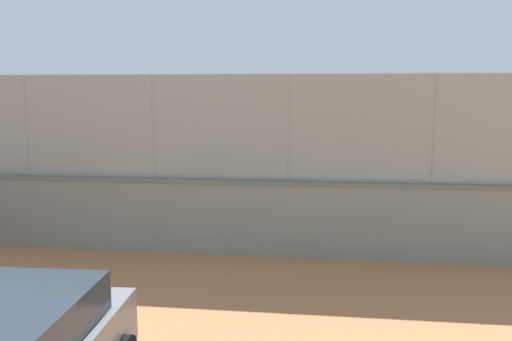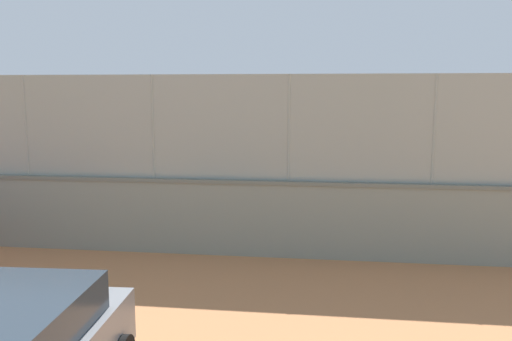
{
  "view_description": "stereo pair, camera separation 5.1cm",
  "coord_description": "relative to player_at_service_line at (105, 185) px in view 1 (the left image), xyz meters",
  "views": [
    {
      "loc": [
        -2.85,
        23.86,
        3.78
      ],
      "look_at": [
        -1.17,
        7.81,
        1.33
      ],
      "focal_mm": 37.13,
      "sensor_mm": 36.0,
      "label": 1
    },
    {
      "loc": [
        -2.9,
        23.86,
        3.78
      ],
      "look_at": [
        -1.17,
        7.81,
        1.33
      ],
      "focal_mm": 37.13,
      "sensor_mm": 36.0,
      "label": 2
    }
  ],
  "objects": [
    {
      "name": "courtside_bench",
      "position": [
        -2.3,
        2.05,
        -0.5
      ],
      "size": [
        1.61,
        0.41,
        0.87
      ],
      "color": "brown",
      "rests_on": "ground_plane"
    },
    {
      "name": "perimeter_wall",
      "position": [
        -0.97,
        3.21,
        -0.07
      ],
      "size": [
        22.38,
        0.91,
        1.77
      ],
      "color": "gray",
      "rests_on": "ground_plane"
    },
    {
      "name": "ground_plane",
      "position": [
        -3.3,
        -8.74,
        -0.96
      ],
      "size": [
        260.0,
        260.0,
        0.0
      ],
      "primitive_type": "plane",
      "color": "#B27247"
    },
    {
      "name": "sports_ball",
      "position": [
        -0.62,
        0.64,
        -0.12
      ],
      "size": [
        0.13,
        0.13,
        0.13
      ],
      "primitive_type": "sphere",
      "color": "yellow"
    },
    {
      "name": "fence_panel_on_wall",
      "position": [
        -0.97,
        3.21,
        2.0
      ],
      "size": [
        21.99,
        0.54,
        2.37
      ],
      "color": "gray",
      "rests_on": "perimeter_wall"
    },
    {
      "name": "player_at_service_line",
      "position": [
        0.0,
        0.0,
        0.0
      ],
      "size": [
        1.24,
        0.72,
        1.62
      ],
      "color": "navy",
      "rests_on": "ground_plane"
    },
    {
      "name": "player_baseline_waiting",
      "position": [
        -9.25,
        -9.95,
        0.01
      ],
      "size": [
        0.83,
        0.71,
        1.65
      ],
      "color": "navy",
      "rests_on": "ground_plane"
    },
    {
      "name": "player_crossing_court",
      "position": [
        -8.64,
        -0.1,
        0.03
      ],
      "size": [
        0.76,
        0.94,
        1.68
      ],
      "color": "#B2B2B2",
      "rests_on": "ground_plane"
    }
  ]
}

